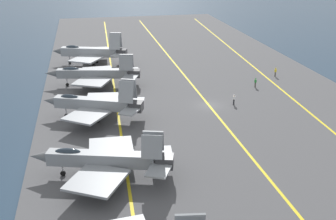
{
  "coord_description": "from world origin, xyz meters",
  "views": [
    {
      "loc": [
        -61.18,
        19.14,
        24.85
      ],
      "look_at": [
        -6.91,
        8.17,
        2.9
      ],
      "focal_mm": 45.0,
      "sensor_mm": 36.0,
      "label": 1
    }
  ],
  "objects_px": {
    "crew_green_vest": "(255,82)",
    "parked_jet_third": "(95,104)",
    "crew_yellow_vest": "(275,72)",
    "crew_white_vest": "(234,99)",
    "parked_jet_fourth": "(95,73)",
    "parked_jet_fifth": "(91,52)",
    "parked_jet_second": "(105,159)"
  },
  "relations": [
    {
      "from": "crew_green_vest",
      "to": "parked_jet_third",
      "type": "bearing_deg",
      "value": 108.15
    },
    {
      "from": "parked_jet_fifth",
      "to": "parked_jet_fourth",
      "type": "bearing_deg",
      "value": -178.97
    },
    {
      "from": "parked_jet_second",
      "to": "crew_green_vest",
      "type": "height_order",
      "value": "parked_jet_second"
    },
    {
      "from": "parked_jet_second",
      "to": "parked_jet_fifth",
      "type": "xyz_separation_m",
      "value": [
        48.31,
        0.02,
        0.5
      ]
    },
    {
      "from": "crew_yellow_vest",
      "to": "crew_white_vest",
      "type": "relative_size",
      "value": 1.01
    },
    {
      "from": "crew_yellow_vest",
      "to": "parked_jet_second",
      "type": "bearing_deg",
      "value": 132.44
    },
    {
      "from": "parked_jet_fourth",
      "to": "crew_yellow_vest",
      "type": "relative_size",
      "value": 9.49
    },
    {
      "from": "parked_jet_second",
      "to": "parked_jet_third",
      "type": "relative_size",
      "value": 1.06
    },
    {
      "from": "parked_jet_second",
      "to": "crew_yellow_vest",
      "type": "bearing_deg",
      "value": -47.56
    },
    {
      "from": "parked_jet_second",
      "to": "parked_jet_third",
      "type": "distance_m",
      "value": 17.11
    },
    {
      "from": "parked_jet_second",
      "to": "crew_white_vest",
      "type": "height_order",
      "value": "parked_jet_second"
    },
    {
      "from": "parked_jet_second",
      "to": "parked_jet_fourth",
      "type": "height_order",
      "value": "parked_jet_fourth"
    },
    {
      "from": "crew_green_vest",
      "to": "parked_jet_second",
      "type": "bearing_deg",
      "value": 132.83
    },
    {
      "from": "parked_jet_fifth",
      "to": "crew_yellow_vest",
      "type": "distance_m",
      "value": 38.79
    },
    {
      "from": "parked_jet_fourth",
      "to": "parked_jet_fifth",
      "type": "bearing_deg",
      "value": 1.03
    },
    {
      "from": "parked_jet_second",
      "to": "crew_white_vest",
      "type": "relative_size",
      "value": 8.99
    },
    {
      "from": "parked_jet_third",
      "to": "crew_green_vest",
      "type": "height_order",
      "value": "parked_jet_third"
    },
    {
      "from": "parked_jet_second",
      "to": "parked_jet_fourth",
      "type": "relative_size",
      "value": 0.93
    },
    {
      "from": "crew_yellow_vest",
      "to": "parked_jet_fourth",
      "type": "bearing_deg",
      "value": 88.54
    },
    {
      "from": "parked_jet_fourth",
      "to": "crew_green_vest",
      "type": "height_order",
      "value": "parked_jet_fourth"
    },
    {
      "from": "crew_green_vest",
      "to": "crew_yellow_vest",
      "type": "bearing_deg",
      "value": -49.39
    },
    {
      "from": "parked_jet_fourth",
      "to": "crew_green_vest",
      "type": "xyz_separation_m",
      "value": [
        -6.43,
        -28.5,
        -1.46
      ]
    },
    {
      "from": "parked_jet_third",
      "to": "parked_jet_fourth",
      "type": "bearing_deg",
      "value": -2.36
    },
    {
      "from": "parked_jet_fourth",
      "to": "crew_white_vest",
      "type": "distance_m",
      "value": 25.87
    },
    {
      "from": "parked_jet_third",
      "to": "crew_yellow_vest",
      "type": "distance_m",
      "value": 38.72
    },
    {
      "from": "parked_jet_second",
      "to": "parked_jet_third",
      "type": "bearing_deg",
      "value": 1.35
    },
    {
      "from": "crew_yellow_vest",
      "to": "crew_white_vest",
      "type": "height_order",
      "value": "crew_yellow_vest"
    },
    {
      "from": "parked_jet_fifth",
      "to": "crew_white_vest",
      "type": "xyz_separation_m",
      "value": [
        -29.35,
        -21.9,
        -1.8
      ]
    },
    {
      "from": "parked_jet_second",
      "to": "crew_yellow_vest",
      "type": "distance_m",
      "value": 47.74
    },
    {
      "from": "parked_jet_third",
      "to": "parked_jet_fifth",
      "type": "height_order",
      "value": "parked_jet_fifth"
    },
    {
      "from": "parked_jet_fifth",
      "to": "crew_yellow_vest",
      "type": "xyz_separation_m",
      "value": [
        -16.1,
        -35.24,
        -1.78
      ]
    },
    {
      "from": "parked_jet_second",
      "to": "parked_jet_fourth",
      "type": "xyz_separation_m",
      "value": [
        33.09,
        -0.26,
        0.14
      ]
    }
  ]
}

